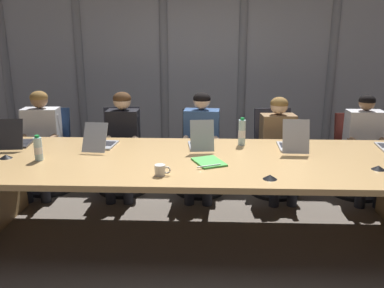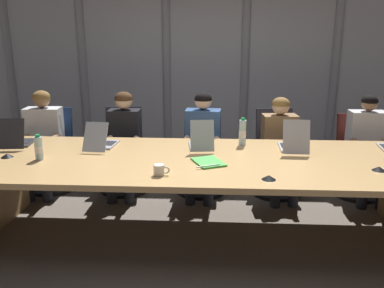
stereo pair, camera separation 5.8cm
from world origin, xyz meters
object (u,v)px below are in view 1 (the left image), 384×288
(office_chair_left_mid, at_px, (123,160))
(person_left_end, at_px, (40,136))
(person_right_end, at_px, (365,142))
(coffee_mug_near, at_px, (161,170))
(conference_mic_left_side, at_px, (6,156))
(laptop_left_mid, at_px, (101,142))
(water_bottle_secondary, at_px, (242,132))
(office_chair_center, at_px, (200,161))
(person_left_mid, at_px, (122,137))
(office_chair_left_end, at_px, (50,159))
(person_right_mid, at_px, (279,141))
(person_center, at_px, (201,138))
(laptop_center, at_px, (201,143))
(office_chair_right_end, at_px, (356,164))
(conference_mic_middle, at_px, (378,168))
(conference_mic_right_side, at_px, (270,177))
(laptop_left_end, at_px, (17,141))
(spiral_notepad, at_px, (209,162))
(laptop_right_mid, at_px, (293,144))
(office_chair_right_mid, at_px, (274,162))
(water_bottle_primary, at_px, (38,149))

(office_chair_left_mid, relative_size, person_left_end, 0.81)
(person_right_end, height_order, coffee_mug_near, person_right_end)
(person_right_end, height_order, conference_mic_left_side, person_right_end)
(laptop_left_mid, xyz_separation_m, water_bottle_secondary, (1.38, 0.16, 0.07))
(office_chair_center, distance_m, person_left_mid, 0.96)
(laptop_left_mid, height_order, office_chair_left_end, laptop_left_mid)
(person_left_mid, distance_m, person_right_mid, 1.78)
(laptop_left_mid, xyz_separation_m, person_center, (0.96, 0.67, -0.12))
(laptop_center, xyz_separation_m, office_chair_left_mid, (-0.95, 0.81, -0.45))
(office_chair_right_end, height_order, conference_mic_left_side, office_chair_right_end)
(person_right_end, bearing_deg, conference_mic_middle, -16.25)
(office_chair_left_mid, xyz_separation_m, conference_mic_middle, (2.42, -1.38, 0.41))
(conference_mic_right_side, bearing_deg, laptop_left_end, 160.58)
(laptop_center, relative_size, office_chair_right_end, 0.45)
(water_bottle_secondary, height_order, spiral_notepad, water_bottle_secondary)
(office_chair_center, xyz_separation_m, person_center, (0.01, -0.15, 0.32))
(office_chair_center, bearing_deg, laptop_left_mid, -47.80)
(person_right_mid, height_order, conference_mic_right_side, person_right_mid)
(laptop_left_mid, xyz_separation_m, person_right_mid, (1.85, 0.67, -0.15))
(laptop_left_mid, height_order, conference_mic_left_side, laptop_left_mid)
(office_chair_left_end, bearing_deg, conference_mic_middle, 67.05)
(laptop_left_end, distance_m, conference_mic_left_side, 0.40)
(laptop_left_mid, relative_size, laptop_right_mid, 1.07)
(person_right_mid, distance_m, coffee_mug_near, 1.85)
(laptop_center, xyz_separation_m, person_right_end, (1.83, 0.65, -0.15))
(person_right_end, bearing_deg, water_bottle_secondary, -70.20)
(water_bottle_secondary, xyz_separation_m, spiral_notepad, (-0.33, -0.60, -0.12))
(office_chair_right_mid, xyz_separation_m, person_left_mid, (-1.77, -0.16, 0.32))
(laptop_center, xyz_separation_m, conference_mic_middle, (1.47, -0.57, -0.04))
(office_chair_right_end, xyz_separation_m, person_center, (-1.83, -0.15, 0.33))
(person_right_mid, height_order, conference_mic_middle, person_right_mid)
(laptop_right_mid, relative_size, conference_mic_left_side, 4.00)
(laptop_left_mid, relative_size, person_left_end, 0.39)
(laptop_right_mid, height_order, coffee_mug_near, laptop_right_mid)
(office_chair_right_mid, xyz_separation_m, person_left_end, (-2.73, -0.15, 0.32))
(laptop_left_mid, height_order, spiral_notepad, laptop_left_mid)
(office_chair_center, bearing_deg, person_left_end, -84.06)
(office_chair_right_end, relative_size, spiral_notepad, 2.52)
(person_left_end, xyz_separation_m, water_bottle_secondary, (2.27, -0.51, 0.19))
(office_chair_center, xyz_separation_m, water_bottle_primary, (-1.40, -1.24, 0.50))
(laptop_left_mid, relative_size, spiral_notepad, 1.28)
(coffee_mug_near, xyz_separation_m, conference_mic_right_side, (0.85, -0.05, -0.03))
(office_chair_right_mid, xyz_separation_m, conference_mic_middle, (0.61, -1.38, 0.41))
(office_chair_center, xyz_separation_m, conference_mic_left_side, (-1.72, -1.19, 0.41))
(laptop_center, distance_m, person_right_end, 1.95)
(person_center, height_order, conference_mic_middle, person_center)
(laptop_left_mid, distance_m, person_right_end, 2.89)
(water_bottle_secondary, bearing_deg, laptop_center, -160.34)
(office_chair_center, bearing_deg, office_chair_right_end, 91.09)
(person_right_end, height_order, conference_mic_right_side, person_right_end)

